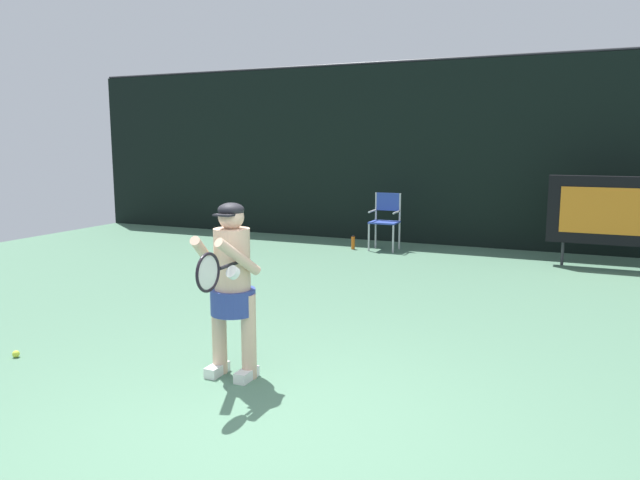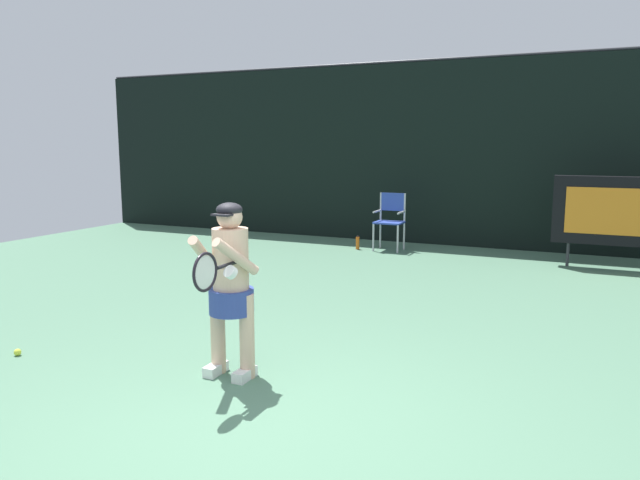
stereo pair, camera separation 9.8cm
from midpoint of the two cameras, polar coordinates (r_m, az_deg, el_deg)
ground at (r=4.39m, az=-6.52°, el=-18.47°), size 18.00×22.00×0.03m
backdrop_screen at (r=12.18m, az=15.16°, el=7.80°), size 18.00×0.12×3.66m
scoreboard at (r=10.78m, az=27.16°, el=2.39°), size 2.20×0.21×1.50m
umpire_chair at (r=11.60m, az=6.88°, el=2.10°), size 0.52×0.44×1.08m
water_bottle at (r=11.66m, az=3.80°, el=-0.28°), size 0.07×0.07×0.27m
tennis_player at (r=5.26m, az=-7.92°, el=-3.92°), size 0.53×0.60×1.53m
tennis_racket at (r=4.75m, az=-10.03°, el=-2.94°), size 0.03×0.60×0.31m
tennis_ball_loose at (r=6.57m, az=-26.22°, el=-9.47°), size 0.07×0.07×0.07m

